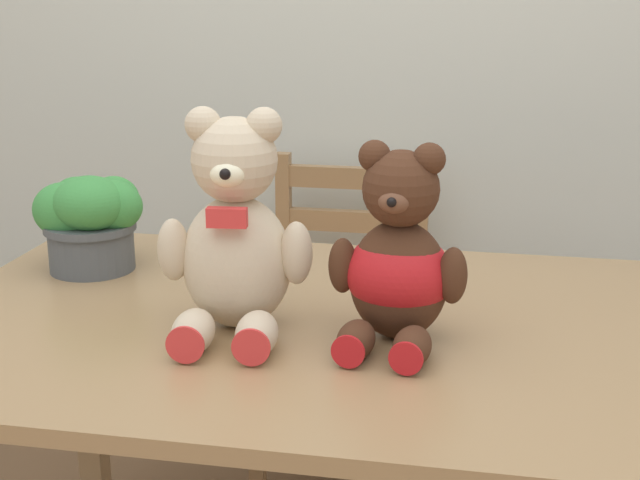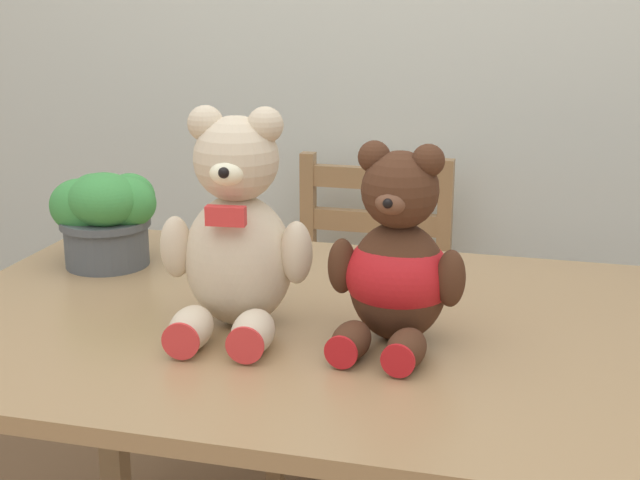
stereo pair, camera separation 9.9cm
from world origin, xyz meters
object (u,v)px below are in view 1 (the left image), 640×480
Objects in this scene: wooden_chair_behind at (343,316)px; teddy_bear_right at (398,263)px; potted_plant at (91,217)px; teddy_bear_left at (235,237)px.

wooden_chair_behind is 2.63× the size of teddy_bear_right.
wooden_chair_behind is at bearing 54.52° from potted_plant.
wooden_chair_behind is 0.87m from potted_plant.
teddy_bear_left reaches higher than wooden_chair_behind.
teddy_bear_right is at bearing -21.05° from potted_plant.
teddy_bear_left is 0.28m from teddy_bear_right.
potted_plant is (-0.44, -0.62, 0.42)m from wooden_chair_behind.
teddy_bear_left is 0.48m from potted_plant.
teddy_bear_left reaches higher than teddy_bear_right.
potted_plant is at bearing -15.28° from teddy_bear_right.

